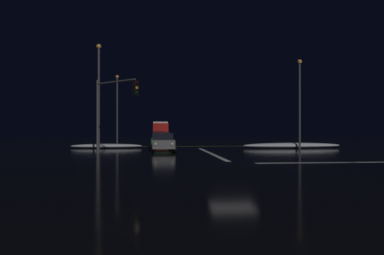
{
  "coord_description": "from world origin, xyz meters",
  "views": [
    {
      "loc": [
        -4.27,
        -20.34,
        1.96
      ],
      "look_at": [
        -1.12,
        11.97,
        2.04
      ],
      "focal_mm": 34.59,
      "sensor_mm": 36.0,
      "label": 1
    }
  ],
  "objects_px": {
    "sedan_green": "(160,140)",
    "traffic_signal_nw": "(114,101)",
    "sedan_gray": "(163,142)",
    "box_truck": "(160,130)",
    "streetlamp_left_near": "(99,89)",
    "sedan_silver": "(159,136)",
    "streetlamp_left_far": "(117,104)",
    "streetlamp_right_near": "(300,97)",
    "sedan_white": "(159,137)",
    "sedan_red": "(163,138)"
  },
  "relations": [
    {
      "from": "sedan_green",
      "to": "traffic_signal_nw",
      "type": "bearing_deg",
      "value": -111.28
    },
    {
      "from": "sedan_gray",
      "to": "box_truck",
      "type": "relative_size",
      "value": 0.52
    },
    {
      "from": "traffic_signal_nw",
      "to": "streetlamp_left_near",
      "type": "xyz_separation_m",
      "value": [
        -2.07,
        6.57,
        1.57
      ]
    },
    {
      "from": "sedan_silver",
      "to": "streetlamp_left_far",
      "type": "distance_m",
      "value": 8.59
    },
    {
      "from": "sedan_silver",
      "to": "streetlamp_right_near",
      "type": "xyz_separation_m",
      "value": [
        13.32,
        -20.73,
        4.18
      ]
    },
    {
      "from": "sedan_gray",
      "to": "traffic_signal_nw",
      "type": "relative_size",
      "value": 0.76
    },
    {
      "from": "sedan_silver",
      "to": "traffic_signal_nw",
      "type": "bearing_deg",
      "value": -97.41
    },
    {
      "from": "traffic_signal_nw",
      "to": "streetlamp_left_near",
      "type": "bearing_deg",
      "value": 107.47
    },
    {
      "from": "streetlamp_left_far",
      "to": "sedan_gray",
      "type": "bearing_deg",
      "value": -72.94
    },
    {
      "from": "sedan_white",
      "to": "streetlamp_left_near",
      "type": "distance_m",
      "value": 16.56
    },
    {
      "from": "streetlamp_left_far",
      "to": "streetlamp_left_near",
      "type": "relative_size",
      "value": 0.94
    },
    {
      "from": "sedan_silver",
      "to": "streetlamp_left_far",
      "type": "relative_size",
      "value": 0.47
    },
    {
      "from": "sedan_red",
      "to": "box_truck",
      "type": "distance_m",
      "value": 18.76
    },
    {
      "from": "sedan_red",
      "to": "streetlamp_right_near",
      "type": "height_order",
      "value": "streetlamp_right_near"
    },
    {
      "from": "sedan_silver",
      "to": "streetlamp_left_near",
      "type": "height_order",
      "value": "streetlamp_left_near"
    },
    {
      "from": "streetlamp_left_near",
      "to": "streetlamp_right_near",
      "type": "height_order",
      "value": "streetlamp_left_near"
    },
    {
      "from": "sedan_green",
      "to": "sedan_silver",
      "type": "xyz_separation_m",
      "value": [
        -0.01,
        18.16,
        0.0
      ]
    },
    {
      "from": "sedan_red",
      "to": "streetlamp_right_near",
      "type": "relative_size",
      "value": 0.5
    },
    {
      "from": "sedan_gray",
      "to": "box_truck",
      "type": "height_order",
      "value": "box_truck"
    },
    {
      "from": "sedan_green",
      "to": "streetlamp_left_near",
      "type": "xyz_separation_m",
      "value": [
        -5.63,
        -2.57,
        4.73
      ]
    },
    {
      "from": "sedan_gray",
      "to": "traffic_signal_nw",
      "type": "distance_m",
      "value": 6.1
    },
    {
      "from": "sedan_white",
      "to": "streetlamp_left_near",
      "type": "relative_size",
      "value": 0.45
    },
    {
      "from": "sedan_white",
      "to": "streetlamp_left_far",
      "type": "relative_size",
      "value": 0.47
    },
    {
      "from": "traffic_signal_nw",
      "to": "streetlamp_left_near",
      "type": "relative_size",
      "value": 0.59
    },
    {
      "from": "sedan_red",
      "to": "traffic_signal_nw",
      "type": "bearing_deg",
      "value": -104.0
    },
    {
      "from": "sedan_green",
      "to": "sedan_white",
      "type": "xyz_separation_m",
      "value": [
        0.01,
        12.27,
        0.0
      ]
    },
    {
      "from": "sedan_gray",
      "to": "box_truck",
      "type": "bearing_deg",
      "value": 89.78
    },
    {
      "from": "streetlamp_right_near",
      "to": "sedan_silver",
      "type": "bearing_deg",
      "value": 122.72
    },
    {
      "from": "sedan_green",
      "to": "traffic_signal_nw",
      "type": "distance_m",
      "value": 10.3
    },
    {
      "from": "sedan_white",
      "to": "streetlamp_left_far",
      "type": "bearing_deg",
      "value": 168.31
    },
    {
      "from": "sedan_gray",
      "to": "sedan_white",
      "type": "relative_size",
      "value": 1.0
    },
    {
      "from": "box_truck",
      "to": "traffic_signal_nw",
      "type": "height_order",
      "value": "traffic_signal_nw"
    },
    {
      "from": "streetlamp_right_near",
      "to": "box_truck",
      "type": "bearing_deg",
      "value": 114.98
    },
    {
      "from": "box_truck",
      "to": "traffic_signal_nw",
      "type": "distance_m",
      "value": 34.76
    },
    {
      "from": "box_truck",
      "to": "streetlamp_left_far",
      "type": "relative_size",
      "value": 0.91
    },
    {
      "from": "sedan_green",
      "to": "box_truck",
      "type": "relative_size",
      "value": 0.52
    },
    {
      "from": "traffic_signal_nw",
      "to": "streetlamp_left_far",
      "type": "bearing_deg",
      "value": 95.23
    },
    {
      "from": "sedan_white",
      "to": "streetlamp_right_near",
      "type": "distance_m",
      "value": 20.35
    },
    {
      "from": "sedan_red",
      "to": "streetlamp_right_near",
      "type": "bearing_deg",
      "value": -35.29
    },
    {
      "from": "sedan_gray",
      "to": "streetlamp_left_far",
      "type": "height_order",
      "value": "streetlamp_left_far"
    },
    {
      "from": "sedan_white",
      "to": "box_truck",
      "type": "height_order",
      "value": "box_truck"
    },
    {
      "from": "streetlamp_left_far",
      "to": "streetlamp_right_near",
      "type": "relative_size",
      "value": 1.06
    },
    {
      "from": "sedan_white",
      "to": "traffic_signal_nw",
      "type": "height_order",
      "value": "traffic_signal_nw"
    },
    {
      "from": "traffic_signal_nw",
      "to": "streetlamp_right_near",
      "type": "height_order",
      "value": "streetlamp_right_near"
    },
    {
      "from": "sedan_gray",
      "to": "streetlamp_right_near",
      "type": "bearing_deg",
      "value": 12.63
    },
    {
      "from": "sedan_gray",
      "to": "streetlamp_left_far",
      "type": "xyz_separation_m",
      "value": [
        -5.81,
        18.94,
        4.45
      ]
    },
    {
      "from": "sedan_gray",
      "to": "sedan_green",
      "type": "xyz_separation_m",
      "value": [
        -0.19,
        5.51,
        0.0
      ]
    },
    {
      "from": "sedan_red",
      "to": "box_truck",
      "type": "height_order",
      "value": "box_truck"
    },
    {
      "from": "streetlamp_left_far",
      "to": "traffic_signal_nw",
      "type": "bearing_deg",
      "value": -84.77
    },
    {
      "from": "streetlamp_left_near",
      "to": "streetlamp_left_far",
      "type": "bearing_deg",
      "value": 90.0
    }
  ]
}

